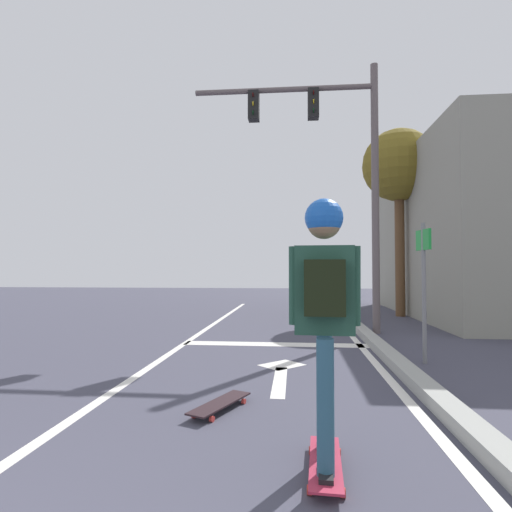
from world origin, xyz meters
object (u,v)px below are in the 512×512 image
at_px(skateboard, 325,463).
at_px(roadside_tree, 399,168).
at_px(skater, 324,291).
at_px(spare_skateboard, 220,404).
at_px(traffic_signal_mast, 330,148).
at_px(street_sign_post, 424,271).

distance_m(skateboard, roadside_tree, 10.91).
relative_size(skater, spare_skateboard, 2.09).
height_order(skateboard, roadside_tree, roadside_tree).
xyz_separation_m(traffic_signal_mast, street_sign_post, (1.11, -2.83, -2.67)).
bearing_deg(skateboard, traffic_signal_mast, 84.73).
distance_m(spare_skateboard, traffic_signal_mast, 6.60).
bearing_deg(spare_skateboard, skater, -51.66).
bearing_deg(skateboard, street_sign_post, 63.61).
bearing_deg(roadside_tree, skateboard, -106.76).
xyz_separation_m(skater, spare_skateboard, (-0.92, 1.16, -1.15)).
bearing_deg(skater, spare_skateboard, 128.34).
height_order(skater, roadside_tree, roadside_tree).
height_order(skateboard, skater, skater).
distance_m(skateboard, skater, 1.14).
height_order(skateboard, street_sign_post, street_sign_post).
height_order(skateboard, traffic_signal_mast, traffic_signal_mast).
relative_size(street_sign_post, roadside_tree, 0.37).
bearing_deg(skateboard, skater, -93.35).
distance_m(skateboard, traffic_signal_mast, 7.39).
bearing_deg(roadside_tree, street_sign_post, -101.04).
relative_size(traffic_signal_mast, street_sign_post, 2.86).
bearing_deg(traffic_signal_mast, roadside_tree, 55.57).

